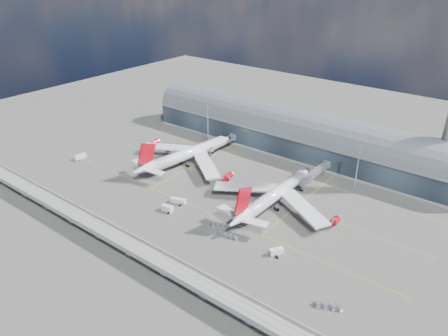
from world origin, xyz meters
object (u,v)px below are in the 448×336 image
Objects in this scene: service_truck_1 at (167,208)px; cargo_train_1 at (228,236)px; cargo_train_2 at (328,306)px; floodlight_mast_right at (358,166)px; cargo_train_0 at (217,224)px; service_truck_0 at (80,157)px; airliner_right at (274,196)px; service_truck_4 at (229,188)px; floodlight_mast_left at (208,124)px; service_truck_2 at (178,201)px; service_truck_3 at (276,252)px; airliner_left at (186,154)px; service_truck_5 at (268,189)px.

cargo_train_1 is (35.81, 1.16, -0.85)m from service_truck_1.
floodlight_mast_right is at bearing 39.73° from cargo_train_2.
cargo_train_0 is (-34.82, -71.42, -12.84)m from floodlight_mast_right.
floodlight_mast_right is at bearing 26.37° from service_truck_0.
service_truck_4 is (-26.89, -0.69, -4.44)m from airliner_right.
floodlight_mast_left is 65.63m from service_truck_4.
cargo_train_2 is (53.23, -12.18, 0.05)m from cargo_train_1.
service_truck_1 is at bearing -63.19° from floodlight_mast_left.
floodlight_mast_right reaches higher than cargo_train_1.
service_truck_2 is at bearing -132.68° from floodlight_mast_right.
floodlight_mast_left is 80.64m from service_truck_0.
service_truck_3 is 0.63× the size of cargo_train_2.
service_truck_1 reaches higher than service_truck_0.
floodlight_mast_right is 3.22× the size of service_truck_2.
airliner_right is at bearing -52.63° from service_truck_1.
service_truck_4 is (10.38, 34.55, -0.38)m from service_truck_1.
cargo_train_2 is (117.56, -55.25, -5.43)m from airliner_left.
cargo_train_2 is (89.04, -11.01, -0.79)m from service_truck_1.
cargo_train_1 is (25.43, -33.39, -0.47)m from service_truck_4.
floodlight_mast_right is 92.99m from service_truck_2.
service_truck_4 is (-48.42, 30.97, -0.19)m from service_truck_3.
service_truck_4 is at bearing -40.51° from floodlight_mast_left.
cargo_train_1 reaches higher than cargo_train_0.
cargo_train_1 is 54.60m from cargo_train_2.
service_truck_2 is (-1.12, 8.65, -0.20)m from service_truck_1.
service_truck_1 is 1.28× the size of service_truck_4.
cargo_train_1 is at bearing -141.14° from service_truck_3.
service_truck_5 is at bearing 20.52° from cargo_train_1.
service_truck_5 is 0.53× the size of cargo_train_2.
service_truck_5 is at bearing 133.02° from airliner_right.
service_truck_4 is 0.69× the size of cargo_train_0.
floodlight_mast_right is at bearing -62.67° from service_truck_2.
cargo_train_1 is (9.25, -3.84, 0.02)m from cargo_train_0.
floodlight_mast_left and floodlight_mast_right have the same top height.
cargo_train_0 is (-10.72, -30.24, -4.94)m from airliner_right.
service_truck_2 is 1.28× the size of service_truck_3.
airliner_right is 69.59m from cargo_train_2.
service_truck_2 is 0.81× the size of cargo_train_2.
service_truck_0 is at bearing -156.95° from service_truck_4.
service_truck_2 is at bearing 108.44° from cargo_train_0.
service_truck_4 is at bearing -6.72° from airliner_left.
airliner_right is 13.28× the size of service_truck_5.
service_truck_4 reaches higher than service_truck_5.
service_truck_5 is (109.82, 36.32, -0.27)m from service_truck_0.
airliner_left is 12.24× the size of service_truck_1.
service_truck_0 is at bearing 149.94° from service_truck_5.
airliner_right is 46.89m from service_truck_2.
floodlight_mast_right is at bearing 47.90° from service_truck_4.
service_truck_4 is at bearing 82.09° from cargo_train_2.
service_truck_2 is (27.41, -35.58, -4.85)m from airliner_left.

